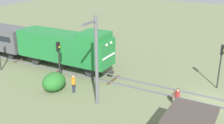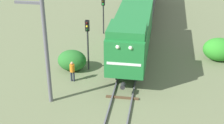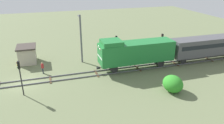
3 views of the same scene
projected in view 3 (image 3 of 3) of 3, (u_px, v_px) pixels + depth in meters
ground_plane at (25, 83)px, 28.59m from camera, size 115.35×115.35×0.00m
railway_track at (25, 83)px, 28.56m from camera, size 2.40×76.90×0.16m
locomotive at (135, 51)px, 31.81m from camera, size 2.90×11.60×4.60m
passenger_car_leading at (211, 45)px, 35.56m from camera, size 2.84×14.00×3.66m
traffic_signal_near at (20, 72)px, 24.64m from camera, size 0.32×0.34×4.31m
traffic_signal_mid at (116, 44)px, 34.22m from camera, size 0.32×0.34×4.35m
traffic_signal_far at (162, 41)px, 36.74m from camera, size 0.32×0.34×3.98m
worker_near_track at (42, 67)px, 30.98m from camera, size 0.38×0.38×1.70m
worker_by_signal at (102, 56)px, 35.09m from camera, size 0.38×0.38×1.70m
catenary_mast at (81, 38)px, 33.86m from camera, size 1.94×0.28×7.62m
relay_hut at (27, 54)px, 34.72m from camera, size 3.50×2.90×2.74m
bush_near at (112, 54)px, 36.11m from camera, size 2.40×1.96×1.74m
bush_mid at (173, 84)px, 26.25m from camera, size 2.78×2.28×2.02m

